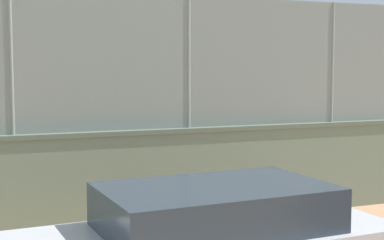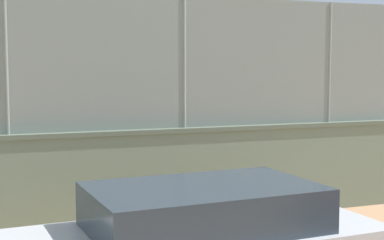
% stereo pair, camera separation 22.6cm
% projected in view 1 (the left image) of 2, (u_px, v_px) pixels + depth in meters
% --- Properties ---
extents(ground_plane, '(260.00, 260.00, 0.00)m').
position_uv_depth(ground_plane, '(152.00, 144.00, 21.20)').
color(ground_plane, tan).
extents(perimeter_wall, '(27.76, 1.01, 1.73)m').
position_uv_depth(perimeter_wall, '(263.00, 169.00, 11.05)').
color(perimeter_wall, slate).
rests_on(perimeter_wall, ground_plane).
extents(fence_panel_on_wall, '(27.27, 0.66, 2.33)m').
position_uv_depth(fence_panel_on_wall, '(264.00, 62.00, 10.86)').
color(fence_panel_on_wall, gray).
rests_on(fence_panel_on_wall, perimeter_wall).
extents(player_at_service_line, '(1.04, 0.66, 1.46)m').
position_uv_depth(player_at_service_line, '(251.00, 126.00, 19.17)').
color(player_at_service_line, '#591919').
rests_on(player_at_service_line, ground_plane).
extents(player_near_wall_returning, '(0.72, 1.14, 1.60)m').
position_uv_depth(player_near_wall_returning, '(141.00, 117.00, 21.43)').
color(player_near_wall_returning, '#591919').
rests_on(player_near_wall_returning, ground_plane).
extents(player_crossing_court, '(1.00, 0.77, 1.57)m').
position_uv_depth(player_crossing_court, '(84.00, 123.00, 19.47)').
color(player_crossing_court, '#B2B2B2').
rests_on(player_crossing_court, ground_plane).
extents(sports_ball, '(0.23, 0.23, 0.23)m').
position_uv_depth(sports_ball, '(246.00, 126.00, 17.23)').
color(sports_ball, '#3399D8').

